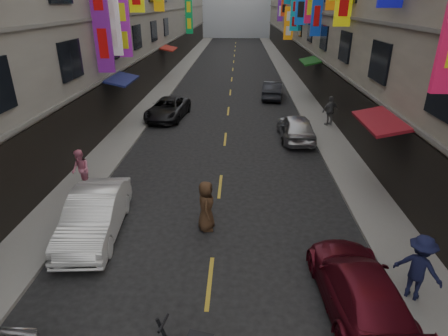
# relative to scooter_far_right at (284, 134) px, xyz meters

# --- Properties ---
(sidewalk_left) EXTENTS (2.00, 90.00, 0.12)m
(sidewalk_left) POSITION_rel_scooter_far_right_xyz_m (-9.33, 18.19, -0.38)
(sidewalk_left) COLOR slate
(sidewalk_left) RESTS_ON ground
(sidewalk_right) EXTENTS (2.00, 90.00, 0.12)m
(sidewalk_right) POSITION_rel_scooter_far_right_xyz_m (2.67, 18.19, -0.38)
(sidewalk_right) COLOR slate
(sidewalk_right) RESTS_ON ground
(street_awnings) EXTENTS (13.99, 35.20, 0.41)m
(street_awnings) POSITION_rel_scooter_far_right_xyz_m (-4.59, 2.19, 2.56)
(street_awnings) COLOR #144C18
(street_awnings) RESTS_ON ground
(lane_markings) EXTENTS (0.12, 80.20, 0.01)m
(lane_markings) POSITION_rel_scooter_far_right_xyz_m (-3.33, 15.19, -0.44)
(lane_markings) COLOR gold
(lane_markings) RESTS_ON ground
(scooter_far_right) EXTENTS (0.61, 1.79, 1.14)m
(scooter_far_right) POSITION_rel_scooter_far_right_xyz_m (0.00, 0.00, 0.00)
(scooter_far_right) COLOR black
(scooter_far_right) RESTS_ON ground
(car_left_mid) EXTENTS (1.95, 4.65, 1.50)m
(car_left_mid) POSITION_rel_scooter_far_right_xyz_m (-7.33, -9.55, 0.31)
(car_left_mid) COLOR white
(car_left_mid) RESTS_ON ground
(car_left_far) EXTENTS (2.72, 4.99, 1.33)m
(car_left_far) POSITION_rel_scooter_far_right_xyz_m (-7.33, 4.22, 0.22)
(car_left_far) COLOR black
(car_left_far) RESTS_ON ground
(car_right_near) EXTENTS (2.11, 4.61, 1.31)m
(car_right_near) POSITION_rel_scooter_far_right_xyz_m (0.51, -12.59, 0.21)
(car_right_near) COLOR #580F1C
(car_right_near) RESTS_ON ground
(car_right_mid) EXTENTS (1.88, 4.37, 1.47)m
(car_right_mid) POSITION_rel_scooter_far_right_xyz_m (0.67, 0.29, 0.29)
(car_right_mid) COLOR #B5B5BA
(car_right_mid) RESTS_ON ground
(car_right_far) EXTENTS (2.01, 4.38, 1.39)m
(car_right_far) POSITION_rel_scooter_far_right_xyz_m (0.15, 10.17, 0.25)
(car_right_far) COLOR #222429
(car_right_far) RESTS_ON ground
(pedestrian_lfar) EXTENTS (0.98, 0.99, 1.70)m
(pedestrian_lfar) POSITION_rel_scooter_far_right_xyz_m (-8.99, -6.47, 0.53)
(pedestrian_lfar) COLOR pink
(pedestrian_lfar) RESTS_ON sidewalk_left
(pedestrian_rnear) EXTENTS (1.32, 1.24, 1.85)m
(pedestrian_rnear) POSITION_rel_scooter_far_right_xyz_m (2.07, -12.24, 0.60)
(pedestrian_rnear) COLOR #121533
(pedestrian_rnear) RESTS_ON sidewalk_right
(pedestrian_rfar) EXTENTS (1.23, 0.97, 1.84)m
(pedestrian_rfar) POSITION_rel_scooter_far_right_xyz_m (3.10, 2.74, 0.60)
(pedestrian_rfar) COLOR #5C5C5E
(pedestrian_rfar) RESTS_ON sidewalk_right
(pedestrian_crossing) EXTENTS (0.66, 0.92, 1.80)m
(pedestrian_crossing) POSITION_rel_scooter_far_right_xyz_m (-3.64, -9.08, 0.46)
(pedestrian_crossing) COLOR #452C1B
(pedestrian_crossing) RESTS_ON ground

